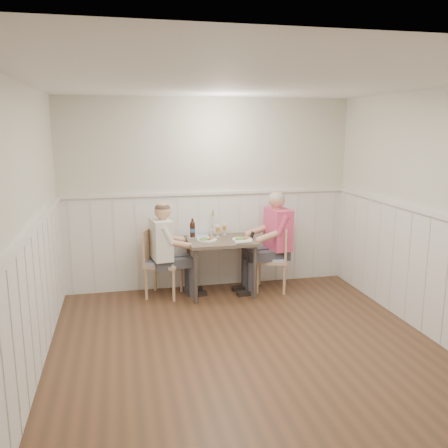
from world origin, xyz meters
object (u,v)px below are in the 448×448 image
object	(u,v)px
chair_right	(276,256)
grass_vase	(211,223)
beer_bottle	(193,229)
diner_cream	(165,258)
man_in_pink	(275,249)
dining_table	(221,247)
chair_left	(159,260)

from	to	relation	value
chair_right	grass_vase	size ratio (longest dim) A/B	2.29
beer_bottle	grass_vase	xyz separation A→B (m)	(0.27, 0.06, 0.06)
diner_cream	beer_bottle	distance (m)	0.55
chair_right	man_in_pink	size ratio (longest dim) A/B	0.64
chair_right	beer_bottle	world-z (taller)	beer_bottle
chair_right	beer_bottle	bearing A→B (deg)	168.86
dining_table	diner_cream	distance (m)	0.75
dining_table	diner_cream	bearing A→B (deg)	-179.79
diner_cream	beer_bottle	world-z (taller)	diner_cream
diner_cream	grass_vase	bearing A→B (deg)	21.84
beer_bottle	chair_right	bearing A→B (deg)	-11.14
beer_bottle	grass_vase	distance (m)	0.28
chair_right	diner_cream	xyz separation A→B (m)	(-1.51, 0.01, 0.06)
chair_left	beer_bottle	size ratio (longest dim) A/B	3.55
beer_bottle	grass_vase	size ratio (longest dim) A/B	0.66
beer_bottle	grass_vase	world-z (taller)	grass_vase
chair_right	diner_cream	size ratio (longest dim) A/B	0.69
chair_right	man_in_pink	xyz separation A→B (m)	(-0.01, 0.02, 0.10)
grass_vase	dining_table	bearing A→B (deg)	-74.28
man_in_pink	diner_cream	size ratio (longest dim) A/B	1.08
beer_bottle	grass_vase	bearing A→B (deg)	13.49
grass_vase	chair_right	bearing A→B (deg)	-18.62
dining_table	chair_left	xyz separation A→B (m)	(-0.81, 0.10, -0.15)
dining_table	grass_vase	xyz separation A→B (m)	(-0.08, 0.27, 0.28)
man_in_pink	chair_left	bearing A→B (deg)	176.36
dining_table	man_in_pink	world-z (taller)	man_in_pink
chair_left	grass_vase	size ratio (longest dim) A/B	2.35
chair_left	diner_cream	size ratio (longest dim) A/B	0.71
chair_left	man_in_pink	xyz separation A→B (m)	(1.56, -0.10, 0.09)
chair_left	dining_table	bearing A→B (deg)	-7.20
chair_left	beer_bottle	xyz separation A→B (m)	(0.46, 0.10, 0.37)
diner_cream	grass_vase	size ratio (longest dim) A/B	3.32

